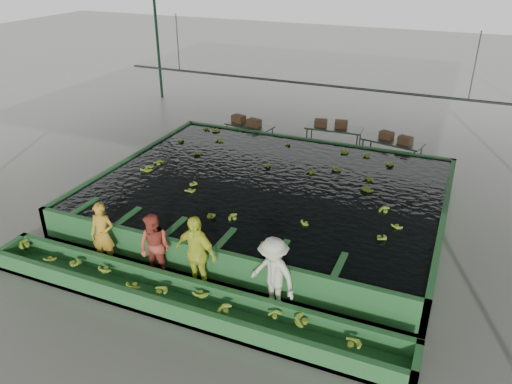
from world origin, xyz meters
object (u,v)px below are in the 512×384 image
at_px(box_stack_left, 246,124).
at_px(sorting_trough, 182,300).
at_px(packing_table_mid, 333,139).
at_px(worker_a, 103,234).
at_px(flotation_tank, 269,195).
at_px(worker_b, 155,247).
at_px(worker_d, 273,275).
at_px(packing_table_left, 250,135).
at_px(box_stack_right, 395,141).
at_px(packing_table_right, 391,153).
at_px(box_stack_mid, 331,127).
at_px(worker_c, 196,254).

bearing_deg(box_stack_left, sorting_trough, -73.84).
bearing_deg(packing_table_mid, worker_a, -108.38).
relative_size(flotation_tank, worker_b, 5.99).
bearing_deg(sorting_trough, worker_d, 23.95).
bearing_deg(worker_b, packing_table_left, 102.98).
bearing_deg(box_stack_left, box_stack_right, 0.97).
xyz_separation_m(worker_a, packing_table_right, (5.47, 9.05, -0.36)).
relative_size(box_stack_mid, box_stack_right, 1.04).
height_order(packing_table_mid, packing_table_right, packing_table_mid).
bearing_deg(worker_d, box_stack_left, 136.51).
distance_m(packing_table_mid, box_stack_left, 3.44).
height_order(packing_table_right, box_stack_mid, box_stack_mid).
xyz_separation_m(box_stack_mid, box_stack_right, (2.50, -0.56, -0.01)).
distance_m(worker_a, packing_table_right, 10.58).
relative_size(worker_b, packing_table_left, 0.89).
bearing_deg(worker_a, packing_table_right, 46.61).
relative_size(packing_table_left, packing_table_mid, 0.88).
xyz_separation_m(sorting_trough, worker_c, (-0.06, 0.80, 0.70)).
height_order(flotation_tank, worker_b, worker_b).
height_order(flotation_tank, box_stack_right, box_stack_right).
xyz_separation_m(worker_a, box_stack_mid, (3.06, 9.59, 0.13)).
bearing_deg(worker_b, box_stack_mid, 84.11).
bearing_deg(worker_a, worker_c, -12.24).
distance_m(packing_table_left, box_stack_left, 0.45).
distance_m(packing_table_right, box_stack_left, 5.64).
relative_size(worker_c, box_stack_right, 1.59).
bearing_deg(box_stack_mid, packing_table_right, -12.73).
bearing_deg(sorting_trough, packing_table_mid, 87.08).
xyz_separation_m(sorting_trough, worker_a, (-2.66, 0.80, 0.58)).
xyz_separation_m(worker_b, worker_c, (1.10, 0.00, 0.11)).
relative_size(sorting_trough, box_stack_right, 8.36).
bearing_deg(worker_c, sorting_trough, -75.83).
bearing_deg(worker_b, packing_table_mid, 83.38).
bearing_deg(box_stack_right, packing_table_left, -178.89).
bearing_deg(box_stack_left, worker_c, -72.85).
bearing_deg(sorting_trough, box_stack_mid, 87.78).
distance_m(worker_d, packing_table_left, 10.00).
height_order(packing_table_right, box_stack_right, box_stack_right).
relative_size(flotation_tank, box_stack_right, 8.36).
distance_m(flotation_tank, packing_table_right, 5.52).
xyz_separation_m(packing_table_mid, packing_table_right, (2.28, -0.56, -0.01)).
height_order(packing_table_left, box_stack_left, box_stack_left).
height_order(box_stack_mid, box_stack_right, box_stack_mid).
relative_size(packing_table_right, box_stack_right, 1.76).
relative_size(worker_b, packing_table_mid, 0.78).
bearing_deg(worker_a, worker_d, -12.24).
bearing_deg(flotation_tank, box_stack_right, 58.48).
bearing_deg(packing_table_mid, box_stack_mid, -171.28).
bearing_deg(packing_table_mid, worker_d, -82.48).
bearing_deg(box_stack_left, flotation_tank, -58.69).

